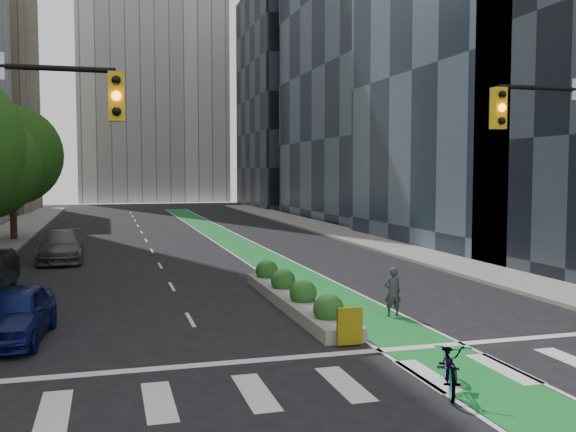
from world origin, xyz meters
TOP-DOWN VIEW (x-y plane):
  - ground at (0.00, 0.00)m, footprint 160.00×160.00m
  - sidewalk_right at (11.80, 25.00)m, footprint 3.60×90.00m
  - bike_lane_paint at (3.00, 30.00)m, footprint 2.20×70.00m
  - building_glass_far at (21.00, 45.00)m, footprint 14.00×24.00m
  - building_dark_end at (20.00, 68.00)m, footprint 14.00×18.00m
  - tree_far at (-11.00, 32.00)m, footprint 6.60×6.60m
  - median_planter at (1.20, 7.04)m, footprint 1.20×10.26m
  - bicycle at (2.00, -2.00)m, footprint 1.58×2.26m
  - cyclist at (3.81, 4.74)m, footprint 0.58×0.38m
  - parked_car_left_near at (-7.46, 4.85)m, footprint 2.18×4.54m
  - parked_car_left_far at (-7.31, 20.92)m, footprint 2.27×5.43m

SIDE VIEW (x-z plane):
  - ground at x=0.00m, z-range 0.00..0.00m
  - bike_lane_paint at x=3.00m, z-range 0.00..0.01m
  - sidewalk_right at x=11.80m, z-range 0.00..0.15m
  - median_planter at x=1.20m, z-range -0.18..0.92m
  - bicycle at x=2.00m, z-range 0.00..1.12m
  - parked_car_left_near at x=-7.46m, z-range 0.00..1.50m
  - parked_car_left_far at x=-7.31m, z-range 0.00..1.57m
  - cyclist at x=3.81m, z-range 0.00..1.59m
  - tree_far at x=-11.00m, z-range 1.19..10.20m
  - building_dark_end at x=20.00m, z-range 0.00..28.00m
  - building_glass_far at x=21.00m, z-range 0.00..42.00m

